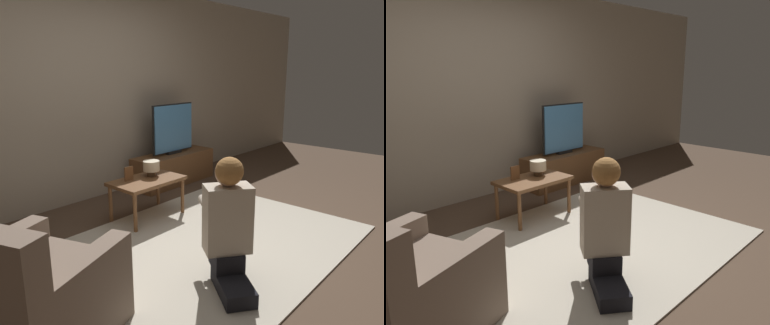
% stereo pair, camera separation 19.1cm
% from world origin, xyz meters
% --- Properties ---
extents(ground_plane, '(10.00, 10.00, 0.00)m').
position_xyz_m(ground_plane, '(0.00, 0.00, 0.00)').
color(ground_plane, brown).
extents(wall_back, '(10.00, 0.06, 2.60)m').
position_xyz_m(wall_back, '(0.00, 1.93, 1.30)').
color(wall_back, tan).
rests_on(wall_back, ground_plane).
extents(rug, '(2.84, 2.13, 0.02)m').
position_xyz_m(rug, '(0.00, 0.00, 0.01)').
color(rug, beige).
rests_on(rug, ground_plane).
extents(tv_stand, '(1.27, 0.41, 0.43)m').
position_xyz_m(tv_stand, '(1.18, 1.58, 0.21)').
color(tv_stand, brown).
rests_on(tv_stand, ground_plane).
extents(tv, '(0.75, 0.08, 0.69)m').
position_xyz_m(tv, '(1.18, 1.58, 0.78)').
color(tv, black).
rests_on(tv, tv_stand).
extents(coffee_table, '(0.76, 0.47, 0.44)m').
position_xyz_m(coffee_table, '(0.06, 0.88, 0.39)').
color(coffee_table, brown).
rests_on(coffee_table, ground_plane).
extents(armchair, '(1.07, 1.03, 0.89)m').
position_xyz_m(armchair, '(-1.69, -0.08, 0.30)').
color(armchair, '#7A6656').
rests_on(armchair, ground_plane).
extents(person_kneeling, '(0.68, 0.78, 0.97)m').
position_xyz_m(person_kneeling, '(-0.41, -0.52, 0.50)').
color(person_kneeling, black).
rests_on(person_kneeling, rug).
extents(picture_frame, '(0.11, 0.01, 0.15)m').
position_xyz_m(picture_frame, '(-0.10, 0.99, 0.52)').
color(picture_frame, brown).
rests_on(picture_frame, coffee_table).
extents(table_lamp, '(0.18, 0.18, 0.17)m').
position_xyz_m(table_lamp, '(0.18, 0.94, 0.54)').
color(table_lamp, '#4C3823').
rests_on(table_lamp, coffee_table).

